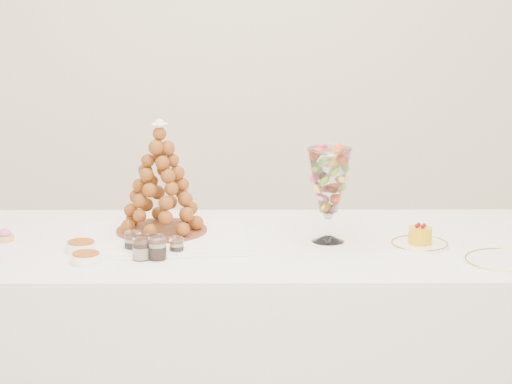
{
  "coord_description": "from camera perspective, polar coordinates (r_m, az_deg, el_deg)",
  "views": [
    {
      "loc": [
        -0.07,
        -3.11,
        1.76
      ],
      "look_at": [
        0.05,
        0.22,
        0.97
      ],
      "focal_mm": 70.0,
      "sensor_mm": 36.0,
      "label": 1
    }
  ],
  "objects": [
    {
      "name": "ramekin_front",
      "position": [
        3.16,
        -9.7,
        -3.77
      ],
      "size": [
        0.1,
        0.1,
        0.03
      ],
      "primitive_type": "cylinder",
      "color": "white",
      "rests_on": "buffet_table"
    },
    {
      "name": "cake_plate",
      "position": [
        3.34,
        9.32,
        -2.98
      ],
      "size": [
        0.19,
        0.19,
        0.01
      ],
      "primitive_type": "cylinder",
      "color": "white",
      "rests_on": "buffet_table"
    },
    {
      "name": "verrine_c",
      "position": [
        3.19,
        -4.56,
        -3.12
      ],
      "size": [
        0.05,
        0.05,
        0.06
      ],
      "primitive_type": "cylinder",
      "rotation": [
        0.0,
        0.0,
        0.06
      ],
      "color": "white",
      "rests_on": "buffet_table"
    },
    {
      "name": "verrine_b",
      "position": [
        3.21,
        -6.06,
        -3.06
      ],
      "size": [
        0.06,
        0.06,
        0.06
      ],
      "primitive_type": "cylinder",
      "rotation": [
        0.0,
        0.0,
        -0.35
      ],
      "color": "white",
      "rests_on": "buffet_table"
    },
    {
      "name": "lace_tray",
      "position": [
        3.37,
        -5.34,
        -2.63
      ],
      "size": [
        0.57,
        0.45,
        0.02
      ],
      "primitive_type": "cube",
      "rotation": [
        0.0,
        0.0,
        0.08
      ],
      "color": "white",
      "rests_on": "buffet_table"
    },
    {
      "name": "croquembouche",
      "position": [
        3.38,
        -5.48,
        0.84
      ],
      "size": [
        0.33,
        0.33,
        0.39
      ],
      "rotation": [
        0.0,
        0.0,
        -0.33
      ],
      "color": "brown",
      "rests_on": "lace_tray"
    },
    {
      "name": "spare_plate",
      "position": [
        3.21,
        14.04,
        -3.88
      ],
      "size": [
        0.26,
        0.26,
        0.01
      ],
      "primitive_type": "cylinder",
      "color": "white",
      "rests_on": "buffet_table"
    },
    {
      "name": "mousse_cake",
      "position": [
        3.33,
        9.36,
        -2.44
      ],
      "size": [
        0.08,
        0.08,
        0.07
      ],
      "color": "#E4A80A",
      "rests_on": "cake_plate"
    },
    {
      "name": "verrine_a",
      "position": [
        3.23,
        -7.06,
        -2.88
      ],
      "size": [
        0.06,
        0.06,
        0.07
      ],
      "primitive_type": "cylinder",
      "rotation": [
        0.0,
        0.0,
        0.17
      ],
      "color": "white",
      "rests_on": "buffet_table"
    },
    {
      "name": "verrine_e",
      "position": [
        3.16,
        -5.67,
        -3.17
      ],
      "size": [
        0.07,
        0.07,
        0.08
      ],
      "primitive_type": "cylinder",
      "rotation": [
        0.0,
        0.0,
        0.24
      ],
      "color": "white",
      "rests_on": "buffet_table"
    },
    {
      "name": "macaron_vase",
      "position": [
        3.31,
        4.19,
        0.61
      ],
      "size": [
        0.14,
        0.14,
        0.32
      ],
      "color": "white",
      "rests_on": "buffet_table"
    },
    {
      "name": "pink_tart",
      "position": [
        3.46,
        -14.2,
        -2.45
      ],
      "size": [
        0.07,
        0.07,
        0.04
      ],
      "color": "tan",
      "rests_on": "buffet_table"
    },
    {
      "name": "verrine_d",
      "position": [
        3.17,
        -6.58,
        -3.19
      ],
      "size": [
        0.06,
        0.06,
        0.07
      ],
      "primitive_type": "cylinder",
      "rotation": [
        0.0,
        0.0,
        0.18
      ],
      "color": "white",
      "rests_on": "buffet_table"
    },
    {
      "name": "ramekin_back",
      "position": [
        3.28,
        -9.96,
        -3.11
      ],
      "size": [
        0.1,
        0.1,
        0.03
      ],
      "primitive_type": "cylinder",
      "color": "white",
      "rests_on": "buffet_table"
    },
    {
      "name": "buffet_table",
      "position": [
        3.48,
        0.28,
        -9.37
      ],
      "size": [
        2.19,
        0.93,
        0.82
      ],
      "rotation": [
        0.0,
        0.0,
        -0.03
      ],
      "color": "white",
      "rests_on": "ground"
    }
  ]
}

